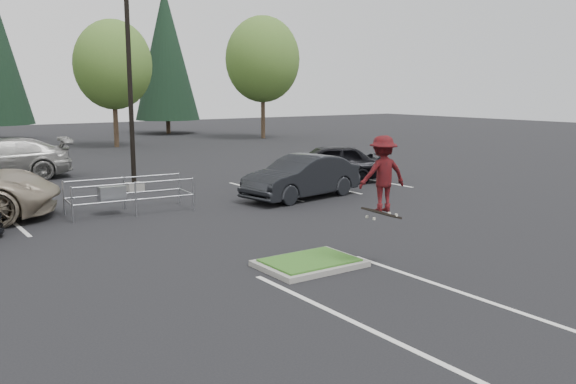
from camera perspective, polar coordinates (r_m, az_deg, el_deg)
ground at (r=13.63m, az=2.03°, el=-6.95°), size 120.00×120.00×0.00m
grass_median at (r=13.61m, az=2.03°, el=-6.64°), size 2.20×1.60×0.16m
stall_lines at (r=18.13m, az=-12.97°, el=-2.98°), size 22.62×17.60×0.01m
light_pole at (r=23.96m, az=-14.62°, el=10.95°), size 0.70×0.60×10.12m
decid_c at (r=42.61m, az=-16.07°, el=11.13°), size 5.12×5.12×8.38m
decid_d at (r=48.31m, az=-2.42°, el=12.05°), size 5.76×5.76×9.43m
conif_c at (r=54.60m, az=-11.35°, el=12.59°), size 5.50×5.50×12.50m
cart_corral at (r=19.79m, az=-15.80°, el=-0.06°), size 3.92×1.69×1.08m
skateboarder at (r=13.20m, az=8.88°, el=1.65°), size 1.17×0.84×1.86m
car_r_charc at (r=21.81m, az=1.30°, el=1.42°), size 4.87×2.40×1.54m
car_r_black at (r=25.61m, az=3.77°, el=2.71°), size 5.07×3.68×1.60m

